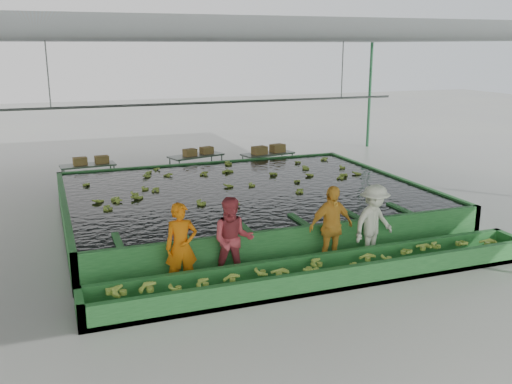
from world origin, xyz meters
name	(u,v)px	position (x,y,z in m)	size (l,w,h in m)	color
ground	(263,232)	(0.00, 0.00, 0.00)	(80.00, 80.00, 0.00)	gray
shed_roof	(263,40)	(0.00, 0.00, 5.00)	(20.00, 22.00, 0.04)	gray
shed_posts	(263,140)	(0.00, 0.00, 2.50)	(20.00, 22.00, 5.00)	#266139
flotation_tank	(244,202)	(0.00, 1.50, 0.45)	(10.00, 8.00, 0.90)	#2B7632
tank_water	(244,189)	(0.00, 1.50, 0.85)	(9.70, 7.70, 0.00)	black
sorting_trough	(324,272)	(0.00, -3.60, 0.25)	(10.00, 1.00, 0.50)	#2B7632
cableway_rail	(209,103)	(0.00, 5.00, 3.00)	(0.08, 0.08, 14.00)	#59605B
rail_hanger_left	(48,75)	(-5.00, 5.00, 4.00)	(0.04, 0.04, 2.00)	#59605B
rail_hanger_right	(342,70)	(5.00, 5.00, 4.00)	(0.04, 0.04, 2.00)	#59605B
worker_a	(181,247)	(-2.85, -2.80, 0.91)	(0.66, 0.44, 1.82)	orange
worker_b	(233,240)	(-1.75, -2.80, 0.92)	(0.89, 0.70, 1.84)	#B83D45
worker_c	(331,227)	(0.55, -2.80, 0.94)	(1.11, 0.46, 1.89)	#F5AF34
worker_d	(374,223)	(1.65, -2.80, 0.91)	(1.18, 0.68, 1.82)	beige
packing_table_left	(89,176)	(-3.94, 6.72, 0.42)	(1.86, 0.74, 0.85)	#59605B
packing_table_mid	(196,167)	(-0.05, 6.74, 0.46)	(2.02, 0.81, 0.92)	#59605B
packing_table_right	(268,165)	(2.61, 6.23, 0.45)	(1.99, 0.80, 0.91)	#59605B
box_stack_left	(91,164)	(-3.81, 6.75, 0.85)	(1.20, 0.33, 0.26)	olive
box_stack_mid	(198,155)	(0.04, 6.74, 0.92)	(1.18, 0.33, 0.25)	olive
box_stack_right	(269,153)	(2.64, 6.20, 0.91)	(1.37, 0.38, 0.29)	olive
floating_bananas	(235,183)	(0.00, 2.30, 0.85)	(8.45, 5.76, 0.12)	#95B73B
trough_bananas	(325,266)	(0.00, -3.60, 0.40)	(8.71, 0.58, 0.12)	#95B73B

